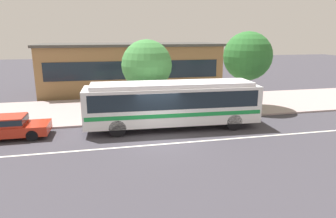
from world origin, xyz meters
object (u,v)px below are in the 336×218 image
(sedan_behind_bus, at_px, (4,126))
(pedestrian_waiting_near_sign, at_px, (142,100))
(transit_bus, at_px, (173,102))
(street_tree_mid_block, at_px, (248,56))
(pedestrian_walking_along_curb, at_px, (139,102))
(street_tree_near_stop, at_px, (147,65))
(bus_stop_sign, at_px, (230,94))

(sedan_behind_bus, xyz_separation_m, pedestrian_waiting_near_sign, (8.28, 3.36, 0.37))
(transit_bus, distance_m, street_tree_mid_block, 8.08)
(pedestrian_walking_along_curb, relative_size, street_tree_near_stop, 0.30)
(sedan_behind_bus, xyz_separation_m, pedestrian_walking_along_curb, (8.05, 2.93, 0.32))
(pedestrian_walking_along_curb, relative_size, bus_stop_sign, 0.69)
(street_tree_mid_block, bearing_deg, pedestrian_waiting_near_sign, -178.52)
(pedestrian_walking_along_curb, height_order, street_tree_near_stop, street_tree_near_stop)
(pedestrian_waiting_near_sign, xyz_separation_m, bus_stop_sign, (6.17, -1.61, 0.51))
(bus_stop_sign, xyz_separation_m, street_tree_mid_block, (2.09, 1.83, 2.50))
(transit_bus, xyz_separation_m, street_tree_near_stop, (-1.07, 3.53, 1.93))
(transit_bus, relative_size, bus_stop_sign, 4.70)
(bus_stop_sign, relative_size, street_tree_near_stop, 0.43)
(bus_stop_sign, bearing_deg, transit_bus, -158.03)
(sedan_behind_bus, height_order, street_tree_mid_block, street_tree_mid_block)
(pedestrian_walking_along_curb, height_order, bus_stop_sign, bus_stop_sign)
(pedestrian_walking_along_curb, bearing_deg, street_tree_mid_block, 4.34)
(pedestrian_walking_along_curb, bearing_deg, pedestrian_waiting_near_sign, 61.77)
(transit_bus, height_order, bus_stop_sign, transit_bus)
(sedan_behind_bus, xyz_separation_m, bus_stop_sign, (14.45, 1.75, 0.88))
(sedan_behind_bus, bearing_deg, bus_stop_sign, 6.89)
(sedan_behind_bus, bearing_deg, street_tree_near_stop, 21.29)
(sedan_behind_bus, relative_size, street_tree_mid_block, 0.80)
(transit_bus, bearing_deg, pedestrian_walking_along_curb, 119.41)
(street_tree_mid_block, bearing_deg, street_tree_near_stop, -178.69)
(transit_bus, xyz_separation_m, bus_stop_sign, (4.67, 1.88, -0.09))
(street_tree_near_stop, bearing_deg, pedestrian_waiting_near_sign, -175.47)
(pedestrian_walking_along_curb, distance_m, street_tree_mid_block, 9.05)
(transit_bus, distance_m, pedestrian_waiting_near_sign, 3.85)
(pedestrian_walking_along_curb, xyz_separation_m, street_tree_mid_block, (8.49, 0.65, 3.06))
(pedestrian_walking_along_curb, distance_m, bus_stop_sign, 6.53)
(pedestrian_waiting_near_sign, distance_m, street_tree_mid_block, 8.80)
(sedan_behind_bus, height_order, street_tree_near_stop, street_tree_near_stop)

